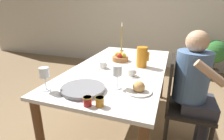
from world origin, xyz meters
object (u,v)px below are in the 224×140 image
object	(u,v)px
red_pitcher	(142,57)
serving_tray	(83,89)
bread_plate	(139,89)
candlestick_tall	(122,40)
person_seated	(195,84)
teacup_near_person	(131,73)
fruit_bowl	(120,58)
potted_plant	(215,54)
wine_glass_juice	(44,74)
wine_glass_water	(117,71)
jam_jar_amber	(88,101)
chair_person_side	(181,103)
teacup_across	(103,66)
jam_jar_red	(100,101)

from	to	relation	value
red_pitcher	serving_tray	world-z (taller)	red_pitcher
bread_plate	candlestick_tall	distance (m)	1.37
person_seated	serving_tray	distance (m)	1.01
teacup_near_person	fruit_bowl	distance (m)	0.51
teacup_near_person	potted_plant	distance (m)	2.60
bread_plate	potted_plant	world-z (taller)	bread_plate
wine_glass_juice	wine_glass_water	bearing A→B (deg)	23.01
jam_jar_amber	person_seated	bearing A→B (deg)	45.56
chair_person_side	teacup_near_person	xyz separation A→B (m)	(-0.48, -0.10, 0.28)
chair_person_side	teacup_across	world-z (taller)	chair_person_side
wine_glass_juice	bread_plate	size ratio (longest dim) A/B	0.90
wine_glass_water	jam_jar_amber	xyz separation A→B (m)	(-0.10, -0.32, -0.11)
candlestick_tall	potted_plant	world-z (taller)	candlestick_tall
bread_plate	teacup_near_person	bearing A→B (deg)	113.44
teacup_across	potted_plant	size ratio (longest dim) A/B	0.16
red_pitcher	jam_jar_red	distance (m)	0.92
teacup_near_person	jam_jar_red	bearing A→B (deg)	-96.48
chair_person_side	person_seated	distance (m)	0.23
wine_glass_water	fruit_bowl	bearing A→B (deg)	105.06
person_seated	potted_plant	distance (m)	2.30
jam_jar_red	fruit_bowl	distance (m)	1.06
red_pitcher	jam_jar_amber	world-z (taller)	red_pitcher
wine_glass_water	jam_jar_red	world-z (taller)	wine_glass_water
teacup_across	fruit_bowl	size ratio (longest dim) A/B	0.63
teacup_near_person	wine_glass_water	bearing A→B (deg)	-98.76
red_pitcher	fruit_bowl	size ratio (longest dim) A/B	1.11
person_seated	wine_glass_water	bearing A→B (deg)	-56.58
teacup_near_person	teacup_across	bearing A→B (deg)	160.25
candlestick_tall	serving_tray	bearing A→B (deg)	-85.83
teacup_near_person	person_seated	bearing A→B (deg)	10.90
fruit_bowl	potted_plant	size ratio (longest dim) A/B	0.25
red_pitcher	wine_glass_juice	size ratio (longest dim) A/B	1.18
teacup_near_person	wine_glass_juice	bearing A→B (deg)	-137.46
fruit_bowl	potted_plant	bearing A→B (deg)	53.36
chair_person_side	person_seated	xyz separation A→B (m)	(0.09, 0.01, 0.21)
teacup_near_person	potted_plant	bearing A→B (deg)	63.75
person_seated	potted_plant	size ratio (longest dim) A/B	1.52
fruit_bowl	candlestick_tall	distance (m)	0.54
teacup_across	fruit_bowl	xyz separation A→B (m)	(0.09, 0.33, 0.01)
fruit_bowl	teacup_near_person	bearing A→B (deg)	-61.37
red_pitcher	jam_jar_red	bearing A→B (deg)	-96.67
red_pitcher	jam_jar_amber	xyz separation A→B (m)	(-0.18, -0.93, -0.08)
fruit_bowl	bread_plate	bearing A→B (deg)	-63.41
person_seated	teacup_across	size ratio (longest dim) A/B	9.60
teacup_across	bread_plate	xyz separation A→B (m)	(0.47, -0.43, -0.00)
wine_glass_juice	jam_jar_amber	distance (m)	0.44
chair_person_side	teacup_across	distance (m)	0.87
teacup_near_person	jam_jar_amber	bearing A→B (deg)	-103.18
candlestick_tall	potted_plant	xyz separation A→B (m)	(1.53, 1.37, -0.42)
person_seated	chair_person_side	bearing A→B (deg)	-82.97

